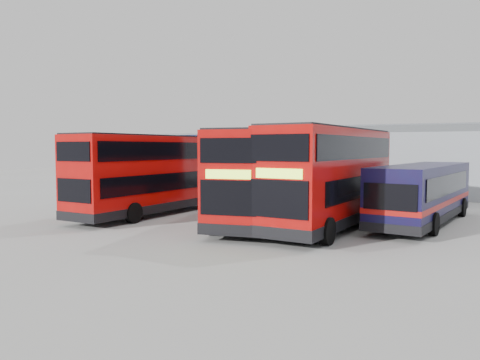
% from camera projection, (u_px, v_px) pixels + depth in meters
% --- Properties ---
extents(ground_plane, '(120.00, 120.00, 0.00)m').
position_uv_depth(ground_plane, '(241.00, 220.00, 24.92)').
color(ground_plane, gray).
rests_on(ground_plane, ground).
extents(office_block, '(12.30, 8.32, 5.12)m').
position_uv_depth(office_block, '(184.00, 160.00, 46.77)').
color(office_block, navy).
rests_on(office_block, ground).
extents(maintenance_shed, '(30.50, 12.00, 5.89)m').
position_uv_depth(maintenance_shed, '(420.00, 162.00, 39.83)').
color(maintenance_shed, '#9399A1').
rests_on(maintenance_shed, ground).
extents(double_decker_left, '(3.80, 11.01, 4.57)m').
position_uv_depth(double_decker_left, '(150.00, 175.00, 26.66)').
color(double_decker_left, '#B10C0A').
rests_on(double_decker_left, ground).
extents(double_decker_centre, '(3.86, 11.22, 4.66)m').
position_uv_depth(double_decker_centre, '(262.00, 178.00, 23.69)').
color(double_decker_centre, '#B10C0A').
rests_on(double_decker_centre, ground).
extents(double_decker_right, '(4.21, 11.57, 4.79)m').
position_uv_depth(double_decker_right, '(331.00, 178.00, 22.38)').
color(double_decker_right, '#B10C0A').
rests_on(double_decker_right, ground).
extents(single_decker_blue, '(4.62, 11.32, 3.00)m').
position_uv_depth(single_decker_blue, '(423.00, 195.00, 23.61)').
color(single_decker_blue, '#0B0C34').
rests_on(single_decker_blue, ground).
extents(panel_van, '(2.83, 5.18, 2.15)m').
position_uv_depth(panel_van, '(117.00, 177.00, 41.78)').
color(panel_van, white).
rests_on(panel_van, ground).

